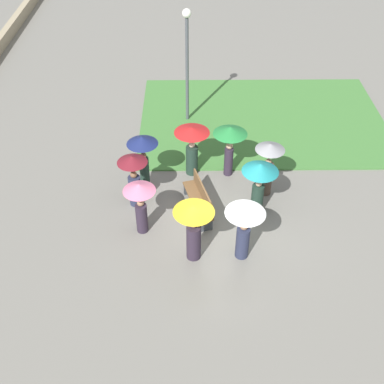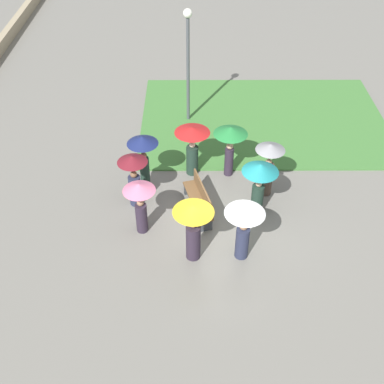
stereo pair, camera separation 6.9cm
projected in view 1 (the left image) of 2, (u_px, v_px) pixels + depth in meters
The scene contains 13 objects.
ground_plane at pixel (223, 227), 14.28m from camera, with size 90.00×90.00×0.00m, color slate.
lawn_patch_near at pixel (262, 119), 18.89m from camera, with size 6.55×9.46×0.06m.
park_bench at pixel (200, 199), 14.54m from camera, with size 1.98×0.92×0.90m.
lamp_post at pixel (187, 52), 17.10m from camera, with size 0.32×0.32×4.34m.
crowd_person_green at pixel (230, 138), 15.33m from camera, with size 1.10×1.10×1.86m.
crowd_person_pink at pixel (140, 199), 13.41m from camera, with size 0.92×0.92×1.74m.
crowd_person_white at pixel (244, 221), 12.59m from camera, with size 1.08×1.08×1.83m.
crowd_person_grey at pixel (268, 162), 14.73m from camera, with size 0.90×0.90×1.89m.
crowd_person_maroon at pixel (133, 174), 14.36m from camera, with size 0.91×0.91×1.81m.
crowd_person_navy at pixel (143, 151), 14.87m from camera, with size 0.98×0.98×1.91m.
crowd_person_teal at pixel (259, 178), 13.97m from camera, with size 1.08×1.08×1.82m.
crowd_person_yellow at pixel (194, 224), 12.59m from camera, with size 1.09×1.09×1.87m.
crowd_person_red at pixel (192, 142), 15.53m from camera, with size 1.15×1.15×1.79m.
Camera 1 is at (10.26, -1.03, 9.99)m, focal length 45.00 mm.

